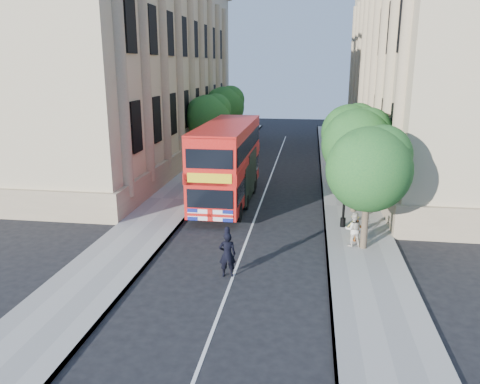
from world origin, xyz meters
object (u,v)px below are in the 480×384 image
at_px(police_constable, 227,255).
at_px(lamp_post, 345,185).
at_px(double_decker_bus, 227,161).
at_px(box_van, 234,178).
at_px(woman_pedestrian, 353,229).

bearing_deg(police_constable, lamp_post, -137.51).
height_order(lamp_post, double_decker_bus, lamp_post).
bearing_deg(box_van, double_decker_bus, -126.45).
xyz_separation_m(lamp_post, police_constable, (-5.24, -6.86, -1.52)).
bearing_deg(woman_pedestrian, double_decker_bus, -48.18).
bearing_deg(lamp_post, double_decker_bus, 150.11).
xyz_separation_m(lamp_post, box_van, (-6.80, 4.62, -0.95)).
relative_size(double_decker_bus, woman_pedestrian, 6.42).
bearing_deg(box_van, lamp_post, -34.03).
xyz_separation_m(double_decker_bus, box_van, (0.37, 0.50, -1.23)).
distance_m(lamp_post, double_decker_bus, 8.28).
height_order(lamp_post, police_constable, lamp_post).
distance_m(double_decker_bus, woman_pedestrian, 10.35).
distance_m(double_decker_bus, box_van, 1.38).
bearing_deg(woman_pedestrian, box_van, -51.62).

